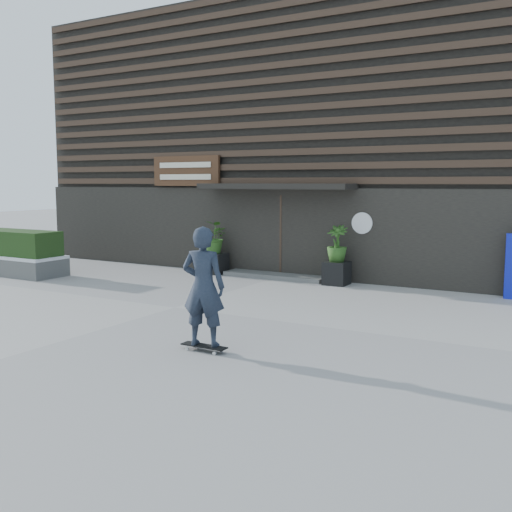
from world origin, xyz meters
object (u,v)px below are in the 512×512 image
Objects in this scene: planter_pot_left at (215,263)px; raised_bed at (12,265)px; skateboarder at (203,287)px; planter_pot_right at (337,273)px.

raised_bed is at bearing -149.97° from planter_pot_left.
planter_pot_left is at bearing 122.46° from skateboarder.
skateboarder is (0.53, -6.81, 0.73)m from planter_pot_right.
planter_pot_left reaches higher than raised_bed.
planter_pot_right is 9.44m from raised_bed.
planter_pot_right is at bearing 0.00° from planter_pot_left.
raised_bed is (-8.95, -2.98, -0.05)m from planter_pot_right.
skateboarder is (9.48, -3.83, 0.78)m from raised_bed.
planter_pot_left is 8.10m from skateboarder.
planter_pot_left is at bearing 30.03° from raised_bed.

